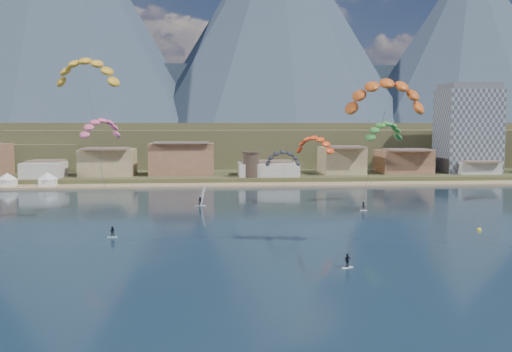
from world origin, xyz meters
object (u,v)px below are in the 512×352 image
(kitesurfer_yellow, at_px, (87,69))
(windsurfer, at_px, (201,199))
(watchtower, at_px, (251,164))
(kitesurfer_orange, at_px, (385,91))
(kitesurfer_green, at_px, (384,129))
(apartment_tower, at_px, (468,129))
(buoy, at_px, (479,230))

(kitesurfer_yellow, relative_size, windsurfer, 6.87)
(watchtower, bearing_deg, kitesurfer_orange, -82.65)
(kitesurfer_green, relative_size, windsurfer, 4.60)
(watchtower, distance_m, kitesurfer_green, 59.16)
(apartment_tower, bearing_deg, windsurfer, -146.14)
(buoy, bearing_deg, kitesurfer_orange, -147.23)
(watchtower, bearing_deg, buoy, -67.35)
(watchtower, relative_size, kitesurfer_yellow, 0.26)
(kitesurfer_orange, height_order, kitesurfer_green, kitesurfer_orange)
(apartment_tower, relative_size, kitesurfer_yellow, 0.96)
(apartment_tower, distance_m, kitesurfer_orange, 132.65)
(kitesurfer_yellow, relative_size, buoy, 43.86)
(apartment_tower, height_order, kitesurfer_green, apartment_tower)
(buoy, bearing_deg, kitesurfer_yellow, 171.33)
(windsurfer, bearing_deg, apartment_tower, 33.86)
(apartment_tower, distance_m, windsurfer, 116.24)
(apartment_tower, distance_m, watchtower, 82.02)
(watchtower, height_order, buoy, watchtower)
(kitesurfer_yellow, bearing_deg, watchtower, 64.18)
(windsurfer, bearing_deg, buoy, -34.67)
(watchtower, height_order, kitesurfer_yellow, kitesurfer_yellow)
(watchtower, height_order, windsurfer, watchtower)
(kitesurfer_yellow, xyz_separation_m, kitesurfer_orange, (49.05, -25.62, -5.50))
(apartment_tower, xyz_separation_m, kitesurfer_yellow, (-116.12, -88.64, 11.95))
(kitesurfer_yellow, bearing_deg, apartment_tower, 37.36)
(kitesurfer_orange, relative_size, kitesurfer_green, 1.25)
(apartment_tower, relative_size, watchtower, 3.72)
(apartment_tower, height_order, watchtower, apartment_tower)
(kitesurfer_yellow, distance_m, kitesurfer_green, 70.18)
(kitesurfer_yellow, height_order, windsurfer, kitesurfer_yellow)
(apartment_tower, height_order, windsurfer, apartment_tower)
(apartment_tower, height_order, kitesurfer_orange, apartment_tower)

